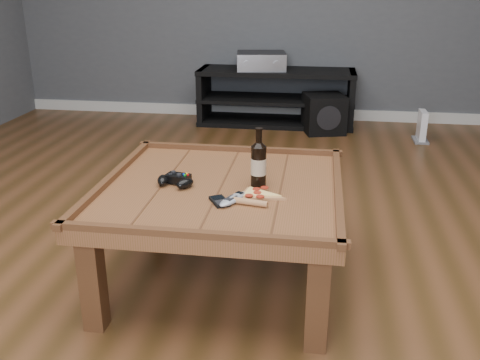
# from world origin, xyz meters

# --- Properties ---
(ground) EXTENTS (6.00, 6.00, 0.00)m
(ground) POSITION_xyz_m (0.00, 0.00, 0.00)
(ground) COLOR #422A13
(ground) RESTS_ON ground
(baseboard) EXTENTS (5.00, 0.02, 0.10)m
(baseboard) POSITION_xyz_m (0.00, 2.99, 0.05)
(baseboard) COLOR silver
(baseboard) RESTS_ON ground
(coffee_table) EXTENTS (1.03, 1.03, 0.48)m
(coffee_table) POSITION_xyz_m (0.00, 0.00, 0.39)
(coffee_table) COLOR brown
(coffee_table) RESTS_ON ground
(media_console) EXTENTS (1.40, 0.45, 0.50)m
(media_console) POSITION_xyz_m (0.00, 2.75, 0.25)
(media_console) COLOR black
(media_console) RESTS_ON ground
(beer_bottle) EXTENTS (0.07, 0.07, 0.25)m
(beer_bottle) POSITION_xyz_m (0.15, 0.03, 0.55)
(beer_bottle) COLOR black
(beer_bottle) RESTS_ON coffee_table
(game_controller) EXTENTS (0.17, 0.14, 0.05)m
(game_controller) POSITION_xyz_m (-0.19, -0.02, 0.47)
(game_controller) COLOR black
(game_controller) RESTS_ON coffee_table
(pizza_slice) EXTENTS (0.19, 0.27, 0.03)m
(pizza_slice) POSITION_xyz_m (0.16, -0.11, 0.46)
(pizza_slice) COLOR #B17E4D
(pizza_slice) RESTS_ON coffee_table
(smartphone) EXTENTS (0.10, 0.12, 0.01)m
(smartphone) POSITION_xyz_m (0.03, -0.18, 0.46)
(smartphone) COLOR black
(smartphone) RESTS_ON coffee_table
(remote_control) EXTENTS (0.12, 0.18, 0.02)m
(remote_control) POSITION_xyz_m (0.08, -0.16, 0.46)
(remote_control) COLOR gray
(remote_control) RESTS_ON coffee_table
(av_receiver) EXTENTS (0.47, 0.41, 0.15)m
(av_receiver) POSITION_xyz_m (-0.14, 2.74, 0.57)
(av_receiver) COLOR black
(av_receiver) RESTS_ON media_console
(subwoofer) EXTENTS (0.40, 0.40, 0.33)m
(subwoofer) POSITION_xyz_m (0.44, 2.54, 0.16)
(subwoofer) COLOR black
(subwoofer) RESTS_ON ground
(game_console) EXTENTS (0.11, 0.20, 0.26)m
(game_console) POSITION_xyz_m (1.24, 2.37, 0.12)
(game_console) COLOR slate
(game_console) RESTS_ON ground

